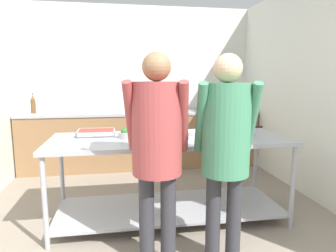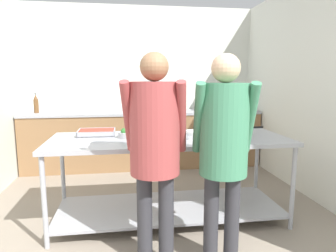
{
  "view_description": "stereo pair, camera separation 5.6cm",
  "coord_description": "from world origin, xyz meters",
  "px_view_note": "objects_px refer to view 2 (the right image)",
  "views": [
    {
      "loc": [
        -0.38,
        -1.12,
        1.45
      ],
      "look_at": [
        0.13,
        1.88,
        0.96
      ],
      "focal_mm": 32.0,
      "sensor_mm": 36.0,
      "label": 1
    },
    {
      "loc": [
        -0.32,
        -1.13,
        1.45
      ],
      "look_at": [
        0.13,
        1.88,
        0.96
      ],
      "focal_mm": 32.0,
      "sensor_mm": 36.0,
      "label": 2
    }
  ],
  "objects_px": {
    "sauce_pan": "(237,131)",
    "water_bottle": "(36,104)",
    "broccoli_bowl": "(129,133)",
    "guest_serving_right": "(224,140)",
    "plate_stack": "(198,133)",
    "serving_tray_roast": "(165,135)",
    "guest_serving_left": "(155,139)",
    "serving_tray_vegetables": "(97,133)"
  },
  "relations": [
    {
      "from": "sauce_pan",
      "to": "plate_stack",
      "type": "bearing_deg",
      "value": 163.27
    },
    {
      "from": "serving_tray_vegetables",
      "to": "plate_stack",
      "type": "relative_size",
      "value": 1.46
    },
    {
      "from": "serving_tray_vegetables",
      "to": "guest_serving_right",
      "type": "distance_m",
      "value": 1.48
    },
    {
      "from": "broccoli_bowl",
      "to": "guest_serving_right",
      "type": "distance_m",
      "value": 1.12
    },
    {
      "from": "serving_tray_vegetables",
      "to": "guest_serving_left",
      "type": "distance_m",
      "value": 1.12
    },
    {
      "from": "guest_serving_right",
      "to": "guest_serving_left",
      "type": "bearing_deg",
      "value": 170.89
    },
    {
      "from": "guest_serving_right",
      "to": "water_bottle",
      "type": "bearing_deg",
      "value": 126.43
    },
    {
      "from": "broccoli_bowl",
      "to": "water_bottle",
      "type": "distance_m",
      "value": 2.39
    },
    {
      "from": "broccoli_bowl",
      "to": "guest_serving_right",
      "type": "xyz_separation_m",
      "value": [
        0.68,
        -0.88,
        0.1
      ]
    },
    {
      "from": "serving_tray_vegetables",
      "to": "broccoli_bowl",
      "type": "distance_m",
      "value": 0.38
    },
    {
      "from": "plate_stack",
      "to": "water_bottle",
      "type": "height_order",
      "value": "water_bottle"
    },
    {
      "from": "broccoli_bowl",
      "to": "guest_serving_left",
      "type": "relative_size",
      "value": 0.13
    },
    {
      "from": "guest_serving_left",
      "to": "water_bottle",
      "type": "height_order",
      "value": "guest_serving_left"
    },
    {
      "from": "serving_tray_vegetables",
      "to": "guest_serving_left",
      "type": "height_order",
      "value": "guest_serving_left"
    },
    {
      "from": "serving_tray_roast",
      "to": "water_bottle",
      "type": "xyz_separation_m",
      "value": [
        -1.75,
        1.99,
        0.17
      ]
    },
    {
      "from": "guest_serving_left",
      "to": "broccoli_bowl",
      "type": "bearing_deg",
      "value": 102.52
    },
    {
      "from": "plate_stack",
      "to": "guest_serving_left",
      "type": "relative_size",
      "value": 0.16
    },
    {
      "from": "plate_stack",
      "to": "water_bottle",
      "type": "bearing_deg",
      "value": 138.77
    },
    {
      "from": "serving_tray_vegetables",
      "to": "plate_stack",
      "type": "xyz_separation_m",
      "value": [
        1.06,
        -0.12,
        -0.01
      ]
    },
    {
      "from": "plate_stack",
      "to": "broccoli_bowl",
      "type": "bearing_deg",
      "value": -174.56
    },
    {
      "from": "serving_tray_vegetables",
      "to": "sauce_pan",
      "type": "bearing_deg",
      "value": -9.38
    },
    {
      "from": "sauce_pan",
      "to": "water_bottle",
      "type": "height_order",
      "value": "water_bottle"
    },
    {
      "from": "serving_tray_roast",
      "to": "guest_serving_right",
      "type": "bearing_deg",
      "value": -68.19
    },
    {
      "from": "serving_tray_vegetables",
      "to": "broccoli_bowl",
      "type": "height_order",
      "value": "broccoli_bowl"
    },
    {
      "from": "serving_tray_roast",
      "to": "serving_tray_vegetables",
      "type": "bearing_deg",
      "value": 159.74
    },
    {
      "from": "serving_tray_vegetables",
      "to": "plate_stack",
      "type": "distance_m",
      "value": 1.07
    },
    {
      "from": "serving_tray_roast",
      "to": "sauce_pan",
      "type": "relative_size",
      "value": 0.99
    },
    {
      "from": "broccoli_bowl",
      "to": "serving_tray_roast",
      "type": "relative_size",
      "value": 0.49
    },
    {
      "from": "broccoli_bowl",
      "to": "plate_stack",
      "type": "distance_m",
      "value": 0.74
    },
    {
      "from": "plate_stack",
      "to": "sauce_pan",
      "type": "distance_m",
      "value": 0.4
    },
    {
      "from": "broccoli_bowl",
      "to": "sauce_pan",
      "type": "relative_size",
      "value": 0.49
    },
    {
      "from": "sauce_pan",
      "to": "guest_serving_left",
      "type": "distance_m",
      "value": 1.21
    },
    {
      "from": "serving_tray_roast",
      "to": "water_bottle",
      "type": "distance_m",
      "value": 2.66
    },
    {
      "from": "guest_serving_right",
      "to": "sauce_pan",
      "type": "bearing_deg",
      "value": 62.72
    },
    {
      "from": "serving_tray_roast",
      "to": "sauce_pan",
      "type": "distance_m",
      "value": 0.76
    },
    {
      "from": "serving_tray_vegetables",
      "to": "sauce_pan",
      "type": "distance_m",
      "value": 1.47
    },
    {
      "from": "water_bottle",
      "to": "guest_serving_right",
      "type": "bearing_deg",
      "value": -53.57
    },
    {
      "from": "plate_stack",
      "to": "sauce_pan",
      "type": "height_order",
      "value": "sauce_pan"
    },
    {
      "from": "broccoli_bowl",
      "to": "water_bottle",
      "type": "height_order",
      "value": "water_bottle"
    },
    {
      "from": "serving_tray_roast",
      "to": "guest_serving_left",
      "type": "height_order",
      "value": "guest_serving_left"
    },
    {
      "from": "serving_tray_roast",
      "to": "plate_stack",
      "type": "bearing_deg",
      "value": 18.8
    },
    {
      "from": "broccoli_bowl",
      "to": "guest_serving_left",
      "type": "bearing_deg",
      "value": -77.48
    }
  ]
}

